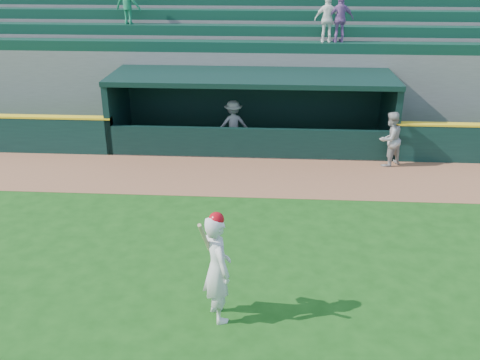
{
  "coord_description": "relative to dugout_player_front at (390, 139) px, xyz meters",
  "views": [
    {
      "loc": [
        0.73,
        -9.8,
        6.22
      ],
      "look_at": [
        0.0,
        1.6,
        1.3
      ],
      "focal_mm": 40.0,
      "sensor_mm": 36.0,
      "label": 1
    }
  ],
  "objects": [
    {
      "name": "ground",
      "position": [
        -4.36,
        -6.11,
        -0.86
      ],
      "size": [
        120.0,
        120.0,
        0.0
      ],
      "primitive_type": "plane",
      "color": "#174812",
      "rests_on": "ground"
    },
    {
      "name": "dugout_player_front",
      "position": [
        0.0,
        0.0,
        0.0
      ],
      "size": [
        1.06,
        1.03,
        1.72
      ],
      "primitive_type": "imported",
      "rotation": [
        0.0,
        0.0,
        3.79
      ],
      "color": "#9E9E99",
      "rests_on": "ground"
    },
    {
      "name": "dugout",
      "position": [
        -4.36,
        1.9,
        0.5
      ],
      "size": [
        9.4,
        2.8,
        2.46
      ],
      "color": "#61615D",
      "rests_on": "ground"
    },
    {
      "name": "dugout_player_inside",
      "position": [
        -4.96,
        1.38,
        -0.05
      ],
      "size": [
        1.15,
        0.81,
        1.63
      ],
      "primitive_type": "imported",
      "rotation": [
        0.0,
        0.0,
        3.35
      ],
      "color": "#A2A29D",
      "rests_on": "ground"
    },
    {
      "name": "batter_at_plate",
      "position": [
        -4.54,
        -7.87,
        0.2
      ],
      "size": [
        0.78,
        0.93,
        2.16
      ],
      "color": "silver",
      "rests_on": "ground"
    },
    {
      "name": "stands",
      "position": [
        -4.36,
        6.46,
        1.53
      ],
      "size": [
        34.5,
        6.25,
        7.4
      ],
      "color": "slate",
      "rests_on": "ground"
    },
    {
      "name": "warning_track",
      "position": [
        -4.36,
        -1.21,
        -0.86
      ],
      "size": [
        40.0,
        3.0,
        0.01
      ],
      "primitive_type": "cube",
      "color": "#915A3A",
      "rests_on": "ground"
    }
  ]
}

